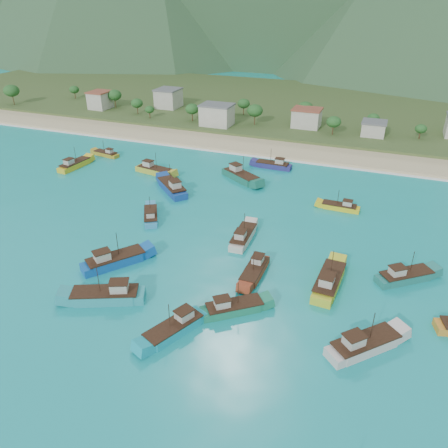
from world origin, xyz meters
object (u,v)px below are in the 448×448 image
(boat_23, at_px, (255,271))
(boat_26, at_px, (233,308))
(boat_2, at_px, (115,261))
(boat_28, at_px, (329,282))
(boat_7, at_px, (243,237))
(boat_10, at_px, (107,296))
(boat_9, at_px, (405,277))
(boat_21, at_px, (273,165))
(boat_19, at_px, (241,176))
(boat_30, at_px, (106,154))
(boat_17, at_px, (364,345))
(boat_1, at_px, (340,207))
(boat_6, at_px, (75,165))
(boat_3, at_px, (154,171))
(boat_8, at_px, (151,216))
(boat_16, at_px, (172,188))
(boat_20, at_px, (175,329))

(boat_23, bearing_deg, boat_26, 90.35)
(boat_2, bearing_deg, boat_28, 47.81)
(boat_7, distance_m, boat_10, 31.33)
(boat_9, relative_size, boat_23, 1.03)
(boat_21, xyz_separation_m, boat_26, (11.48, -66.04, -0.02))
(boat_19, bearing_deg, boat_10, 29.55)
(boat_30, bearing_deg, boat_17, -115.20)
(boat_7, bearing_deg, boat_28, -29.51)
(boat_2, height_order, boat_21, boat_2)
(boat_2, height_order, boat_9, boat_2)
(boat_1, distance_m, boat_6, 77.50)
(boat_17, bearing_deg, boat_26, -139.30)
(boat_1, bearing_deg, boat_23, 163.60)
(boat_1, distance_m, boat_28, 32.34)
(boat_1, xyz_separation_m, boat_30, (-74.81, 12.32, -0.01))
(boat_1, bearing_deg, boat_21, 48.33)
(boat_1, relative_size, boat_9, 0.86)
(boat_3, xyz_separation_m, boat_17, (62.96, -50.71, 0.04))
(boat_23, bearing_deg, boat_7, -60.97)
(boat_17, relative_size, boat_21, 1.02)
(boat_2, relative_size, boat_9, 1.14)
(boat_8, height_order, boat_28, boat_28)
(boat_26, height_order, boat_30, boat_26)
(boat_1, bearing_deg, boat_16, 98.28)
(boat_3, xyz_separation_m, boat_26, (42.20, -49.55, -0.11))
(boat_1, relative_size, boat_16, 0.75)
(boat_1, distance_m, boat_8, 45.00)
(boat_1, height_order, boat_19, boat_19)
(boat_2, height_order, boat_26, boat_2)
(boat_17, relative_size, boat_19, 0.85)
(boat_8, xyz_separation_m, boat_28, (42.43, -11.53, 0.29))
(boat_16, bearing_deg, boat_28, -79.04)
(boat_23, bearing_deg, boat_28, -174.14)
(boat_10, height_order, boat_19, boat_19)
(boat_17, xyz_separation_m, boat_21, (-32.25, 67.21, -0.13))
(boat_1, height_order, boat_3, boat_3)
(boat_1, distance_m, boat_21, 30.84)
(boat_8, xyz_separation_m, boat_16, (-2.55, 15.77, 0.34))
(boat_16, bearing_deg, boat_23, -89.88)
(boat_20, height_order, boat_26, boat_20)
(boat_3, height_order, boat_19, boat_19)
(boat_9, distance_m, boat_21, 59.80)
(boat_16, xyz_separation_m, boat_19, (14.16, 13.92, -0.00))
(boat_19, relative_size, boat_26, 1.28)
(boat_17, relative_size, boat_30, 1.19)
(boat_3, xyz_separation_m, boat_30, (-21.66, 7.66, -0.27))
(boat_9, xyz_separation_m, boat_21, (-37.53, 46.55, -0.03))
(boat_17, bearing_deg, boat_1, 145.94)
(boat_10, xyz_separation_m, boat_19, (3.60, 58.81, 0.04))
(boat_26, bearing_deg, boat_10, -114.87)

